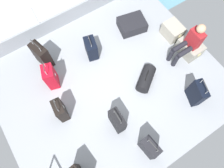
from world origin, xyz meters
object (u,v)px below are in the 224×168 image
object	(u,v)px
suitcase_8	(42,55)
suitcase_5	(51,77)
suitcase_1	(149,148)
suitcase_6	(197,93)
cargo_crate_1	(190,48)
duffel_bag	(146,79)
suitcase_0	(91,48)
cargo_crate_0	(172,31)
passenger_seated	(190,43)
suitcase_2	(61,110)
suitcase_3	(117,121)
suitcase_4	(132,24)

from	to	relation	value
suitcase_8	suitcase_5	bearing A→B (deg)	-7.33
suitcase_1	suitcase_6	distance (m)	1.59
cargo_crate_1	duffel_bag	xyz separation A→B (m)	(0.07, -1.41, -0.03)
suitcase_1	duffel_bag	world-z (taller)	suitcase_1
suitcase_8	suitcase_0	bearing A→B (deg)	68.66
cargo_crate_1	suitcase_5	size ratio (longest dim) A/B	0.71
suitcase_0	suitcase_5	distance (m)	1.19
suitcase_0	suitcase_8	world-z (taller)	suitcase_8
cargo_crate_0	passenger_seated	world-z (taller)	passenger_seated
cargo_crate_1	passenger_seated	size ratio (longest dim) A/B	0.57
suitcase_5	suitcase_8	size ratio (longest dim) A/B	1.03
suitcase_6	suitcase_5	bearing A→B (deg)	-130.06
suitcase_0	suitcase_2	distance (m)	1.68
suitcase_5	suitcase_0	bearing A→B (deg)	99.31
suitcase_3	suitcase_4	world-z (taller)	suitcase_3
cargo_crate_0	duffel_bag	bearing A→B (deg)	-63.13
suitcase_6	duffel_bag	xyz separation A→B (m)	(-0.94, -0.65, -0.17)
passenger_seated	suitcase_2	size ratio (longest dim) A/B	1.38
suitcase_4	suitcase_6	world-z (taller)	suitcase_6
passenger_seated	suitcase_5	world-z (taller)	passenger_seated
suitcase_8	duffel_bag	xyz separation A→B (m)	(1.79, 1.77, -0.18)
suitcase_3	suitcase_1	bearing A→B (deg)	16.97
suitcase_8	cargo_crate_1	bearing A→B (deg)	61.60
duffel_bag	suitcase_4	bearing A→B (deg)	156.35
suitcase_4	suitcase_5	distance (m)	2.52
suitcase_4	cargo_crate_0	bearing A→B (deg)	43.55
suitcase_5	passenger_seated	bearing A→B (deg)	70.34
suitcase_2	cargo_crate_0	bearing A→B (deg)	95.61
suitcase_1	suitcase_5	xyz separation A→B (m)	(-2.45, -0.95, 0.07)
cargo_crate_0	suitcase_4	xyz separation A→B (m)	(-0.77, -0.73, -0.05)
suitcase_3	suitcase_8	xyz separation A→B (m)	(-2.27, -0.63, 0.04)
suitcase_1	suitcase_8	xyz separation A→B (m)	(-3.07, -0.87, 0.06)
suitcase_5	suitcase_8	xyz separation A→B (m)	(-0.62, 0.08, -0.00)
suitcase_2	suitcase_5	distance (m)	0.82
cargo_crate_0	suitcase_6	size ratio (longest dim) A/B	0.67
suitcase_3	duffel_bag	xyz separation A→B (m)	(-0.48, 1.14, -0.14)
cargo_crate_1	cargo_crate_0	bearing A→B (deg)	-177.07
passenger_seated	suitcase_5	bearing A→B (deg)	-109.66
passenger_seated	suitcase_1	xyz separation A→B (m)	(1.35, -2.13, -0.29)
passenger_seated	suitcase_4	bearing A→B (deg)	-157.34
cargo_crate_0	suitcase_4	size ratio (longest dim) A/B	0.68
suitcase_2	suitcase_6	bearing A→B (deg)	64.14
cargo_crate_0	suitcase_3	bearing A→B (deg)	-64.96
suitcase_8	suitcase_2	bearing A→B (deg)	-10.36
suitcase_3	suitcase_8	distance (m)	2.35
suitcase_2	duffel_bag	size ratio (longest dim) A/B	1.12
suitcase_8	duffel_bag	size ratio (longest dim) A/B	1.21
suitcase_6	suitcase_8	world-z (taller)	suitcase_8
suitcase_2	suitcase_8	xyz separation A→B (m)	(-1.42, 0.26, 0.03)
cargo_crate_1	suitcase_5	distance (m)	3.44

